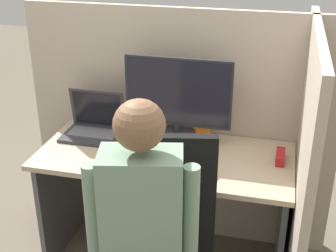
{
  "coord_description": "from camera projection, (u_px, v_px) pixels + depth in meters",
  "views": [
    {
      "loc": [
        0.58,
        -1.92,
        2.0
      ],
      "look_at": [
        0.06,
        0.16,
        1.01
      ],
      "focal_mm": 50.0,
      "sensor_mm": 36.0,
      "label": 1
    }
  ],
  "objects": [
    {
      "name": "desk",
      "position": [
        165.0,
        183.0,
        2.7
      ],
      "size": [
        1.42,
        0.65,
        0.76
      ],
      "color": "tan",
      "rests_on": "ground"
    },
    {
      "name": "carrot_toy",
      "position": [
        211.0,
        177.0,
        2.35
      ],
      "size": [
        0.04,
        0.14,
        0.04
      ],
      "color": "orange",
      "rests_on": "desk"
    },
    {
      "name": "paper_box",
      "position": [
        177.0,
        138.0,
        2.73
      ],
      "size": [
        0.36,
        0.22,
        0.06
      ],
      "color": "orange",
      "rests_on": "desk"
    },
    {
      "name": "stapler",
      "position": [
        280.0,
        157.0,
        2.53
      ],
      "size": [
        0.05,
        0.15,
        0.05
      ],
      "color": "#A31919",
      "rests_on": "desk"
    },
    {
      "name": "monitor",
      "position": [
        178.0,
        96.0,
        2.62
      ],
      "size": [
        0.61,
        0.21,
        0.45
      ],
      "color": "#232328",
      "rests_on": "paper_box"
    },
    {
      "name": "mouse",
      "position": [
        125.0,
        157.0,
        2.54
      ],
      "size": [
        0.07,
        0.05,
        0.04
      ],
      "color": "black",
      "rests_on": "desk"
    },
    {
      "name": "cubicle_panel_back",
      "position": [
        179.0,
        129.0,
        2.93
      ],
      "size": [
        1.92,
        0.05,
        1.51
      ],
      "color": "tan",
      "rests_on": "ground"
    },
    {
      "name": "laptop",
      "position": [
        94.0,
        127.0,
        2.82
      ],
      "size": [
        0.34,
        0.25,
        0.27
      ],
      "color": "#2D2D33",
      "rests_on": "desk"
    },
    {
      "name": "cubicle_panel_right",
      "position": [
        300.0,
        177.0,
        2.4
      ],
      "size": [
        0.04,
        1.28,
        1.51
      ],
      "color": "tan",
      "rests_on": "ground"
    },
    {
      "name": "person",
      "position": [
        136.0,
        232.0,
        1.94
      ],
      "size": [
        0.47,
        0.48,
        1.36
      ],
      "color": "#282D4C",
      "rests_on": "ground"
    }
  ]
}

